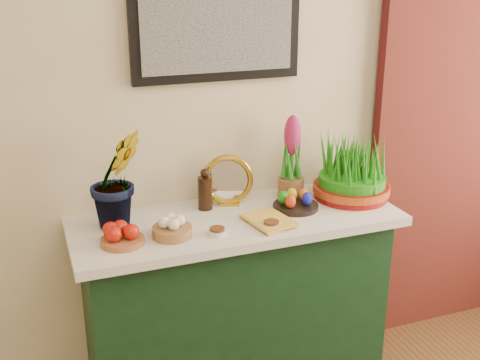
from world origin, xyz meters
The scene contains 13 objects.
sideboard centered at (0.00, 2.00, 0.42)m, with size 1.30×0.45×0.85m, color black.
tablecloth centered at (0.00, 2.00, 0.87)m, with size 1.40×0.55×0.04m, color silver.
hyacinth_green centered at (-0.48, 2.08, 1.16)m, with size 0.27×0.23×0.54m, color #237E1B.
apple_bowl centered at (-0.50, 1.90, 0.93)m, with size 0.19×0.19×0.09m.
garlic_basket centered at (-0.30, 1.90, 0.93)m, with size 0.21×0.21×0.09m.
vinegar_cruet centered at (-0.09, 2.13, 0.97)m, with size 0.06×0.06×0.19m.
mirror centered at (0.02, 2.15, 1.00)m, with size 0.23×0.11×0.23m.
book centered at (0.03, 1.87, 0.90)m, with size 0.14×0.21×0.03m, color gold.
spice_dish_left centered at (-0.13, 1.85, 0.90)m, with size 0.07×0.07×0.03m.
spice_dish_right centered at (0.10, 1.84, 0.90)m, with size 0.08×0.08×0.03m.
egg_plate centered at (0.28, 1.99, 0.92)m, with size 0.26×0.26×0.08m.
hyacinth_pink centered at (0.31, 2.12, 1.06)m, with size 0.12×0.12×0.39m.
wheatgrass_sabzeh centered at (0.58, 2.03, 1.02)m, with size 0.35×0.35×0.29m.
Camera 1 is at (-0.81, -0.21, 1.91)m, focal length 45.00 mm.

